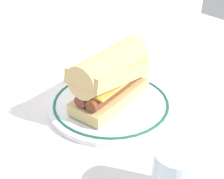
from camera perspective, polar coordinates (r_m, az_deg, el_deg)
name	(u,v)px	position (r m, az deg, el deg)	size (l,w,h in m)	color
ground_plane	(107,107)	(0.63, -1.02, -3.61)	(1.50, 1.50, 0.00)	silver
plate	(112,104)	(0.63, 0.00, -2.90)	(0.28, 0.28, 0.01)	white
sausage_sandwich	(112,76)	(0.59, 0.00, 2.73)	(0.21, 0.15, 0.12)	#D7B874
drinking_glass	(173,178)	(0.44, 12.22, -17.16)	(0.06, 0.06, 0.09)	silver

